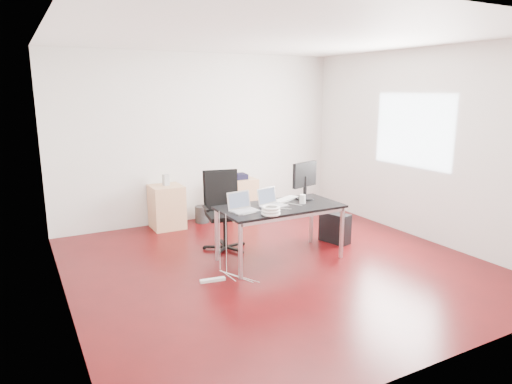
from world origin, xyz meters
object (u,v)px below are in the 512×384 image
filing_cabinet_right (240,198)px  pc_tower (335,228)px  desk (280,210)px  filing_cabinet_left (167,207)px  office_chair (223,207)px

filing_cabinet_right → pc_tower: filing_cabinet_right is taller
desk → filing_cabinet_left: (-0.88, 2.08, -0.33)m
office_chair → desk: bearing=-47.4°
pc_tower → filing_cabinet_right: bearing=93.1°
office_chair → pc_tower: size_ratio=2.40×
desk → office_chair: office_chair is taller
office_chair → pc_tower: office_chair is taller
office_chair → pc_tower: bearing=-8.5°
filing_cabinet_left → filing_cabinet_right: same height
filing_cabinet_left → office_chair: bearing=-72.7°
desk → pc_tower: bearing=10.9°
pc_tower → desk: bearing=175.3°
desk → filing_cabinet_left: 2.28m
desk → filing_cabinet_left: size_ratio=2.29×
desk → filing_cabinet_left: bearing=112.9°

